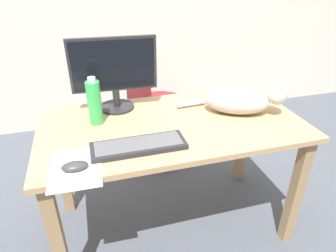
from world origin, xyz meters
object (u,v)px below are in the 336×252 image
object	(u,v)px
monitor	(114,71)
keyboard	(139,146)
computer_mouse	(75,166)
cat	(241,100)
office_chair	(155,116)
water_bottle	(94,102)

from	to	relation	value
monitor	keyboard	world-z (taller)	monitor
computer_mouse	monitor	bearing A→B (deg)	65.85
cat	computer_mouse	distance (m)	0.96
cat	office_chair	bearing A→B (deg)	112.63
monitor	keyboard	bearing A→B (deg)	-85.12
office_chair	monitor	xyz separation A→B (m)	(-0.35, -0.51, 0.58)
office_chair	water_bottle	size ratio (longest dim) A/B	3.56
keyboard	computer_mouse	distance (m)	0.30
office_chair	cat	world-z (taller)	cat
monitor	water_bottle	size ratio (longest dim) A/B	1.87
cat	monitor	bearing A→B (deg)	158.95
cat	water_bottle	world-z (taller)	water_bottle
keyboard	water_bottle	distance (m)	0.37
office_chair	water_bottle	world-z (taller)	water_bottle
monitor	water_bottle	distance (m)	0.23
monitor	computer_mouse	distance (m)	0.64
monitor	computer_mouse	size ratio (longest dim) A/B	4.37
monitor	water_bottle	world-z (taller)	monitor
keyboard	cat	bearing A→B (deg)	18.12
monitor	cat	bearing A→B (deg)	-21.05
monitor	computer_mouse	world-z (taller)	monitor
office_chair	keyboard	distance (m)	1.08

